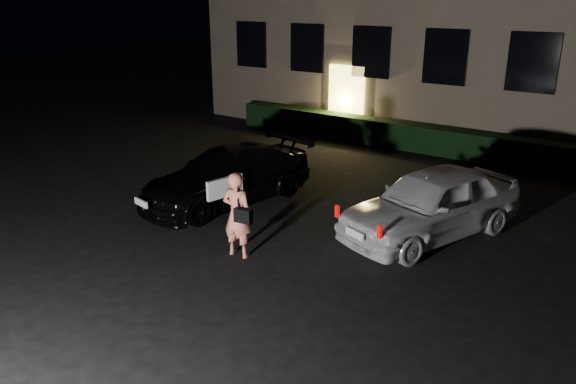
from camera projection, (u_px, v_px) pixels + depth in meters
The scene contains 5 objects.
ground at pixel (212, 279), 10.17m from camera, with size 80.00×80.00×0.00m, color black.
hedge at pixel (433, 140), 18.10m from camera, with size 15.00×0.70×0.85m, color black.
sedan at pixel (227, 176), 13.75m from camera, with size 2.70×4.87×1.33m.
hatch at pixel (432, 203), 11.79m from camera, with size 3.12×4.64×1.47m.
man at pixel (238, 215), 10.82m from camera, with size 0.75×0.49×1.72m.
Camera 1 is at (6.37, -6.58, 4.90)m, focal length 35.00 mm.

